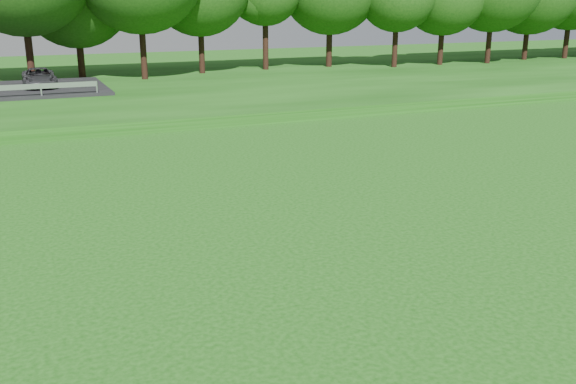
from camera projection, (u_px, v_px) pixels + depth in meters
name	position (u px, v px, depth m)	size (l,w,h in m)	color
berm	(266.00, 81.00, 48.24)	(130.00, 30.00, 0.60)	#14440D
walking_path	(358.00, 113.00, 36.00)	(130.00, 1.60, 0.04)	gray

